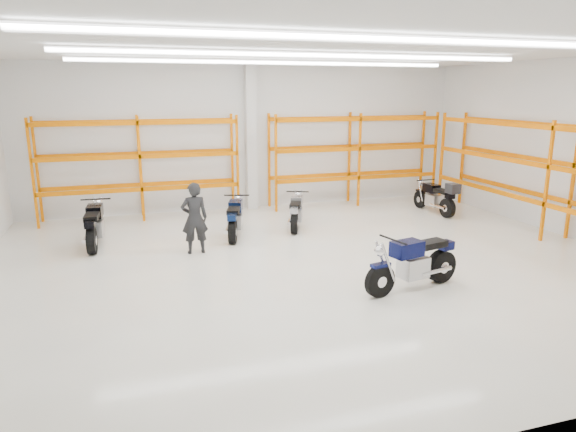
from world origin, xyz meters
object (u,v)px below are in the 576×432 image
object	(u,v)px
standing_man	(194,218)
motorcycle_back_b	(235,219)
motorcycle_back_d	(437,198)
structural_column	(251,138)
motorcycle_main	(416,263)
motorcycle_back_c	(296,213)
motorcycle_back_a	(94,226)

from	to	relation	value
standing_man	motorcycle_back_b	bearing A→B (deg)	-137.68
motorcycle_back_d	structural_column	xyz separation A→B (m)	(-5.22, 2.50, 1.75)
motorcycle_back_d	standing_man	world-z (taller)	standing_man
motorcycle_main	motorcycle_back_c	size ratio (longest dim) A/B	1.20
motorcycle_back_a	motorcycle_back_b	bearing A→B (deg)	-3.61
motorcycle_back_d	structural_column	world-z (taller)	structural_column
motorcycle_back_a	motorcycle_back_c	size ratio (longest dim) A/B	1.19
motorcycle_back_a	standing_man	world-z (taller)	standing_man
motorcycle_back_a	motorcycle_back_b	size ratio (longest dim) A/B	1.09
motorcycle_back_a	structural_column	size ratio (longest dim) A/B	0.48
standing_man	structural_column	size ratio (longest dim) A/B	0.37
motorcycle_back_a	motorcycle_back_b	xyz separation A→B (m)	(3.41, -0.22, -0.03)
motorcycle_back_c	standing_man	bearing A→B (deg)	-154.11
motorcycle_back_c	motorcycle_main	bearing A→B (deg)	-80.90
standing_man	motorcycle_back_a	bearing A→B (deg)	-30.36
motorcycle_main	motorcycle_back_b	distance (m)	5.23
motorcycle_back_a	standing_man	size ratio (longest dim) A/B	1.29
motorcycle_back_b	motorcycle_main	bearing A→B (deg)	-60.69
motorcycle_back_c	motorcycle_back_d	xyz separation A→B (m)	(4.65, 0.31, 0.07)
motorcycle_back_d	motorcycle_back_a	bearing A→B (deg)	-177.41
standing_man	structural_column	xyz separation A→B (m)	(2.36, 4.23, 1.42)
motorcycle_back_c	motorcycle_back_d	world-z (taller)	motorcycle_back_d
motorcycle_back_a	motorcycle_back_d	distance (m)	9.84
motorcycle_main	motorcycle_back_d	bearing A→B (deg)	53.45
motorcycle_main	motorcycle_back_d	world-z (taller)	motorcycle_main
motorcycle_main	standing_man	world-z (taller)	standing_man
motorcycle_main	motorcycle_back_c	world-z (taller)	motorcycle_main
motorcycle_back_b	motorcycle_back_c	distance (m)	1.81
structural_column	motorcycle_main	bearing A→B (deg)	-80.04
motorcycle_main	standing_man	size ratio (longest dim) A/B	1.30
motorcycle_main	motorcycle_back_d	size ratio (longest dim) A/B	1.05
standing_man	structural_column	world-z (taller)	structural_column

